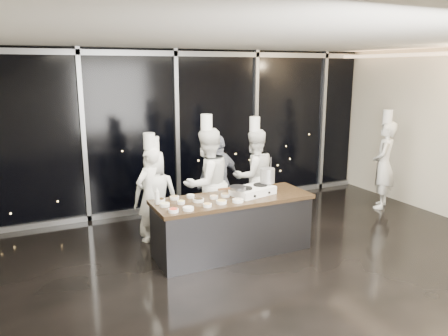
% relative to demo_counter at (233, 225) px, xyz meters
% --- Properties ---
extents(ground, '(9.00, 9.00, 0.00)m').
position_rel_demo_counter_xyz_m(ground, '(0.00, -0.90, -0.45)').
color(ground, black).
rests_on(ground, ground).
extents(room_shell, '(9.02, 7.02, 3.21)m').
position_rel_demo_counter_xyz_m(room_shell, '(0.18, -0.90, 1.79)').
color(room_shell, beige).
rests_on(room_shell, ground).
extents(window_wall, '(8.90, 0.11, 3.20)m').
position_rel_demo_counter_xyz_m(window_wall, '(0.00, 2.53, 1.14)').
color(window_wall, black).
rests_on(window_wall, ground).
extents(demo_counter, '(2.46, 0.86, 0.90)m').
position_rel_demo_counter_xyz_m(demo_counter, '(0.00, 0.00, 0.00)').
color(demo_counter, '#353539').
rests_on(demo_counter, ground).
extents(stove, '(0.73, 0.54, 0.14)m').
position_rel_demo_counter_xyz_m(stove, '(0.35, 0.00, 0.51)').
color(stove, white).
rests_on(stove, demo_counter).
extents(frying_pan, '(0.47, 0.31, 0.04)m').
position_rel_demo_counter_xyz_m(frying_pan, '(0.04, -0.07, 0.61)').
color(frying_pan, gray).
rests_on(frying_pan, stove).
extents(stock_pot, '(0.28, 0.28, 0.23)m').
position_rel_demo_counter_xyz_m(stock_pot, '(0.66, 0.07, 0.70)').
color(stock_pot, silver).
rests_on(stock_pot, stove).
extents(prep_bowls, '(1.38, 0.73, 0.05)m').
position_rel_demo_counter_xyz_m(prep_bowls, '(-0.57, -0.04, 0.47)').
color(prep_bowls, white).
rests_on(prep_bowls, demo_counter).
extents(squeeze_bottle, '(0.07, 0.07, 0.25)m').
position_rel_demo_counter_xyz_m(squeeze_bottle, '(-1.14, 0.16, 0.57)').
color(squeeze_bottle, white).
rests_on(squeeze_bottle, demo_counter).
extents(chef_far_left, '(0.68, 0.58, 1.81)m').
position_rel_demo_counter_xyz_m(chef_far_left, '(-0.98, 1.05, 0.36)').
color(chef_far_left, white).
rests_on(chef_far_left, ground).
extents(chef_left, '(0.86, 0.70, 1.74)m').
position_rel_demo_counter_xyz_m(chef_left, '(-0.90, 1.11, 0.32)').
color(chef_left, white).
rests_on(chef_left, ground).
extents(chef_center, '(1.07, 0.93, 2.10)m').
position_rel_demo_counter_xyz_m(chef_center, '(-0.08, 0.81, 0.49)').
color(chef_center, white).
rests_on(chef_center, ground).
extents(guest, '(1.07, 0.73, 1.69)m').
position_rel_demo_counter_xyz_m(guest, '(0.31, 1.19, 0.39)').
color(guest, '#131B35').
rests_on(guest, ground).
extents(chef_right, '(0.87, 0.69, 1.98)m').
position_rel_demo_counter_xyz_m(chef_right, '(1.01, 1.13, 0.43)').
color(chef_right, white).
rests_on(chef_right, ground).
extents(chef_side, '(0.78, 0.75, 2.02)m').
position_rel_demo_counter_xyz_m(chef_side, '(3.81, 0.73, 0.46)').
color(chef_side, white).
rests_on(chef_side, ground).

